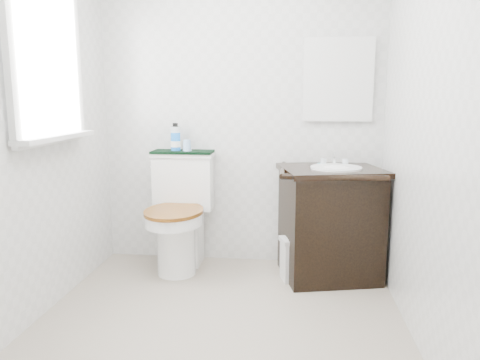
% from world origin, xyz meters
% --- Properties ---
extents(floor, '(2.40, 2.40, 0.00)m').
position_xyz_m(floor, '(0.00, 0.00, 0.00)').
color(floor, '#A19582').
rests_on(floor, ground).
extents(wall_back, '(2.40, 0.00, 2.40)m').
position_xyz_m(wall_back, '(0.00, 1.20, 1.20)').
color(wall_back, silver).
rests_on(wall_back, ground).
extents(wall_front, '(2.40, 0.00, 2.40)m').
position_xyz_m(wall_front, '(0.00, -1.20, 1.20)').
color(wall_front, silver).
rests_on(wall_front, ground).
extents(wall_left, '(0.00, 2.40, 2.40)m').
position_xyz_m(wall_left, '(-1.10, 0.00, 1.20)').
color(wall_left, silver).
rests_on(wall_left, ground).
extents(wall_right, '(0.00, 2.40, 2.40)m').
position_xyz_m(wall_right, '(1.10, 0.00, 1.20)').
color(wall_right, silver).
rests_on(wall_right, ground).
extents(window, '(0.02, 0.70, 0.90)m').
position_xyz_m(window, '(-1.07, 0.25, 1.55)').
color(window, white).
rests_on(window, wall_left).
extents(mirror, '(0.50, 0.02, 0.60)m').
position_xyz_m(mirror, '(0.74, 1.18, 1.45)').
color(mirror, silver).
rests_on(mirror, wall_back).
extents(toilet, '(0.49, 0.65, 0.89)m').
position_xyz_m(toilet, '(-0.45, 0.96, 0.39)').
color(toilet, white).
rests_on(toilet, floor).
extents(vanity, '(0.81, 0.74, 0.92)m').
position_xyz_m(vanity, '(0.69, 0.90, 0.43)').
color(vanity, black).
rests_on(vanity, floor).
extents(trash_bin, '(0.26, 0.23, 0.32)m').
position_xyz_m(trash_bin, '(0.45, 0.80, 0.16)').
color(trash_bin, silver).
rests_on(trash_bin, floor).
extents(towel, '(0.47, 0.22, 0.02)m').
position_xyz_m(towel, '(-0.45, 1.09, 0.90)').
color(towel, black).
rests_on(towel, toilet).
extents(mouthwash_bottle, '(0.07, 0.07, 0.22)m').
position_xyz_m(mouthwash_bottle, '(-0.50, 1.10, 1.01)').
color(mouthwash_bottle, '#1C7AEF').
rests_on(mouthwash_bottle, towel).
extents(cup, '(0.07, 0.07, 0.09)m').
position_xyz_m(cup, '(-0.41, 1.08, 0.95)').
color(cup, '#95C0F4').
rests_on(cup, towel).
extents(soap_bar, '(0.07, 0.05, 0.02)m').
position_xyz_m(soap_bar, '(0.63, 1.04, 0.83)').
color(soap_bar, '#176B71').
rests_on(soap_bar, vanity).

